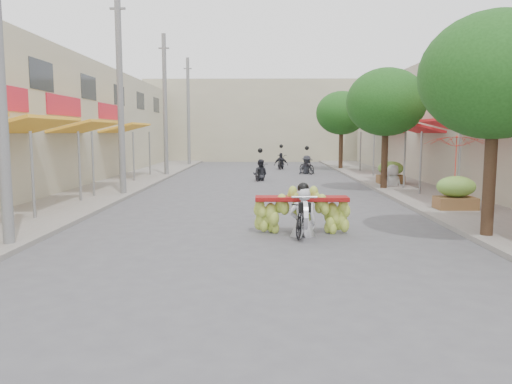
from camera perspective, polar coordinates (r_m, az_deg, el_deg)
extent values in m
plane|color=#535257|center=(8.00, -0.16, -11.51)|extent=(120.00, 120.00, 0.00)
cube|color=gray|center=(23.81, -16.69, 0.62)|extent=(4.00, 60.00, 0.12)
cube|color=gray|center=(23.74, 17.55, 0.58)|extent=(4.00, 60.00, 0.12)
cylinder|color=slate|center=(14.01, -26.56, 1.02)|extent=(0.08, 0.08, 2.55)
cube|color=gold|center=(17.19, -24.38, 7.01)|extent=(1.77, 4.00, 0.53)
cylinder|color=slate|center=(15.26, -24.17, 1.57)|extent=(0.08, 0.08, 2.55)
cylinder|color=slate|center=(18.58, -19.52, 2.61)|extent=(0.08, 0.08, 2.55)
cube|color=red|center=(17.61, -27.15, 9.62)|extent=(0.10, 3.50, 0.80)
cube|color=gold|center=(21.83, -18.81, 7.08)|extent=(1.77, 4.00, 0.53)
cylinder|color=slate|center=(19.90, -18.14, 2.92)|extent=(0.08, 0.08, 2.55)
cylinder|color=slate|center=(23.33, -15.29, 3.54)|extent=(0.08, 0.08, 2.55)
cube|color=red|center=(22.16, -21.06, 9.18)|extent=(0.10, 3.50, 0.80)
cube|color=gold|center=(27.56, -14.63, 7.10)|extent=(1.77, 4.00, 0.53)
cylinder|color=slate|center=(25.64, -13.82, 3.86)|extent=(0.08, 0.08, 2.55)
cylinder|color=slate|center=(29.13, -12.05, 4.24)|extent=(0.08, 0.08, 2.55)
cube|color=red|center=(27.82, -16.46, 8.79)|extent=(0.10, 3.50, 0.80)
cube|color=#1E2328|center=(20.40, -23.36, 12.15)|extent=(0.08, 2.00, 1.10)
cube|color=#1E2328|center=(25.04, -18.63, 11.25)|extent=(0.08, 2.00, 1.10)
cube|color=#1E2328|center=(29.80, -15.41, 10.60)|extent=(0.08, 2.00, 1.10)
cube|color=#1E2328|center=(34.63, -13.10, 10.11)|extent=(0.08, 2.00, 1.10)
cube|color=#1E2328|center=(39.49, -11.35, 9.73)|extent=(0.08, 2.00, 1.10)
cylinder|color=slate|center=(14.89, 25.24, 1.40)|extent=(0.08, 0.08, 2.55)
cube|color=red|center=(18.94, 22.59, 7.02)|extent=(1.77, 4.20, 0.53)
cylinder|color=slate|center=(16.91, 22.17, 2.12)|extent=(0.08, 0.08, 2.55)
cylinder|color=slate|center=(20.49, 18.30, 3.01)|extent=(0.08, 0.08, 2.55)
cube|color=red|center=(24.61, 17.37, 7.07)|extent=(1.77, 4.20, 0.53)
cylinder|color=slate|center=(22.59, 16.62, 3.40)|extent=(0.08, 0.08, 2.55)
cylinder|color=slate|center=(26.26, 14.36, 3.91)|extent=(0.08, 0.08, 2.55)
cube|color=red|center=(30.41, 14.13, 7.07)|extent=(1.77, 4.20, 0.53)
cylinder|color=slate|center=(28.40, 13.31, 4.14)|extent=(0.08, 0.08, 2.55)
cylinder|color=slate|center=(32.12, 11.84, 4.47)|extent=(0.08, 0.08, 2.55)
cube|color=#B5AD8F|center=(45.60, 0.56, 8.07)|extent=(20.00, 6.00, 7.00)
cylinder|color=slate|center=(20.41, -15.26, 10.76)|extent=(0.24, 0.24, 8.00)
cube|color=slate|center=(20.88, -15.55, 19.55)|extent=(0.60, 0.08, 0.08)
cylinder|color=slate|center=(29.16, -10.35, 9.64)|extent=(0.24, 0.24, 8.00)
cube|color=slate|center=(29.49, -10.49, 15.86)|extent=(0.60, 0.08, 0.08)
cylinder|color=slate|center=(38.02, -7.74, 9.01)|extent=(0.24, 0.24, 8.00)
cube|color=slate|center=(38.28, -7.81, 13.80)|extent=(0.60, 0.08, 0.08)
cylinder|color=#3A2719|center=(12.77, 25.16, 2.07)|extent=(0.28, 0.28, 3.20)
ellipsoid|color=#1D5218|center=(12.80, 25.67, 11.92)|extent=(3.40, 3.40, 2.90)
cylinder|color=#3A2719|center=(22.25, 14.48, 4.26)|extent=(0.28, 0.28, 3.20)
ellipsoid|color=#1D5218|center=(22.27, 14.65, 9.92)|extent=(3.40, 3.40, 2.90)
cylinder|color=#3A2719|center=(34.02, 9.68, 5.19)|extent=(0.28, 0.28, 3.20)
ellipsoid|color=#1D5218|center=(34.03, 9.75, 8.90)|extent=(3.40, 3.40, 2.90)
cube|color=brown|center=(16.87, 21.84, -0.97)|extent=(1.20, 0.80, 0.50)
ellipsoid|color=#6FA73E|center=(16.81, 21.92, 0.99)|extent=(1.20, 0.88, 0.66)
cube|color=brown|center=(24.46, 15.11, 1.56)|extent=(1.20, 0.80, 0.50)
ellipsoid|color=#6FA73E|center=(24.41, 15.15, 2.92)|extent=(1.20, 0.88, 0.66)
imported|color=black|center=(12.18, 5.34, -3.01)|extent=(0.82, 1.56, 0.88)
cylinder|color=silver|center=(11.51, 5.61, -2.69)|extent=(0.10, 0.66, 0.66)
cube|color=black|center=(11.58, 5.58, -1.73)|extent=(0.28, 0.22, 0.22)
cylinder|color=silver|center=(11.65, 5.55, -0.58)|extent=(0.60, 0.05, 0.05)
cube|color=maroon|center=(12.46, 5.24, -0.75)|extent=(2.31, 0.55, 0.10)
imported|color=silver|center=(12.02, 5.40, 0.60)|extent=(0.66, 0.49, 1.84)
sphere|color=black|center=(11.93, 5.46, 4.83)|extent=(0.28, 0.28, 0.28)
imported|color=red|center=(16.66, 22.07, 6.23)|extent=(2.11, 2.11, 1.77)
imported|color=silver|center=(23.21, 15.41, 3.04)|extent=(1.08, 0.84, 1.92)
imported|color=black|center=(26.06, 0.48, 2.25)|extent=(0.98, 1.64, 0.87)
imported|color=#25262C|center=(26.01, 0.49, 3.77)|extent=(0.89, 0.68, 1.65)
sphere|color=black|center=(25.99, 0.49, 4.77)|extent=(0.26, 0.26, 0.26)
imported|color=black|center=(30.37, 5.81, 2.93)|extent=(1.16, 1.61, 0.93)
imported|color=#25262C|center=(30.33, 5.82, 4.17)|extent=(1.19, 0.99, 1.65)
sphere|color=black|center=(30.31, 5.84, 5.03)|extent=(0.26, 0.26, 0.26)
imported|color=black|center=(34.23, 2.89, 3.41)|extent=(0.92, 1.79, 0.96)
imported|color=#25262C|center=(34.20, 2.89, 4.49)|extent=(1.05, 0.71, 1.65)
sphere|color=black|center=(34.18, 2.90, 5.25)|extent=(0.26, 0.26, 0.26)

